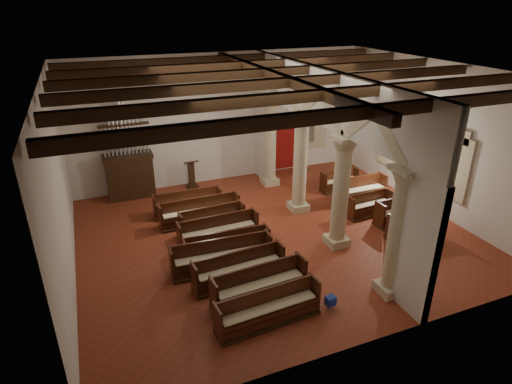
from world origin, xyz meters
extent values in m
plane|color=maroon|center=(0.00, 0.00, 0.00)|extent=(14.00, 14.00, 0.00)
plane|color=black|center=(0.00, 0.00, 6.00)|extent=(14.00, 14.00, 0.00)
cube|color=silver|center=(0.00, 6.00, 3.00)|extent=(14.00, 0.02, 6.00)
cube|color=silver|center=(0.00, -6.00, 3.00)|extent=(14.00, 0.02, 6.00)
cube|color=silver|center=(-7.00, 0.00, 3.00)|extent=(0.02, 12.00, 6.00)
cube|color=silver|center=(7.00, 0.00, 3.00)|extent=(0.02, 12.00, 6.00)
cube|color=beige|center=(1.80, -4.50, 0.15)|extent=(0.75, 0.75, 0.30)
cylinder|color=beige|center=(1.80, -4.50, 1.95)|extent=(0.56, 0.56, 3.30)
cube|color=beige|center=(1.80, -1.50, 0.15)|extent=(0.75, 0.75, 0.30)
cylinder|color=beige|center=(1.80, -1.50, 1.95)|extent=(0.56, 0.56, 3.30)
cube|color=beige|center=(1.80, 1.50, 0.15)|extent=(0.75, 0.75, 0.30)
cylinder|color=beige|center=(1.80, 1.50, 1.95)|extent=(0.56, 0.56, 3.30)
cube|color=beige|center=(1.80, 4.50, 0.15)|extent=(0.75, 0.75, 0.30)
cylinder|color=beige|center=(1.80, 4.50, 1.95)|extent=(0.56, 0.56, 3.30)
cube|color=silver|center=(1.80, 0.00, 5.04)|extent=(0.25, 11.90, 1.93)
cube|color=#377B61|center=(6.98, -1.50, 2.20)|extent=(0.03, 1.00, 2.20)
cube|color=#377B61|center=(6.98, 2.50, 2.20)|extent=(0.03, 1.00, 2.20)
cube|color=#377B61|center=(5.00, 5.98, 2.20)|extent=(1.00, 0.03, 2.20)
cube|color=#311E0F|center=(-4.50, 5.50, 0.90)|extent=(2.00, 0.80, 1.80)
cube|color=#311E0F|center=(-4.50, 5.50, 1.90)|extent=(2.10, 0.85, 0.20)
cube|color=#322110|center=(-1.75, 5.50, 0.06)|extent=(0.53, 0.53, 0.11)
cube|color=#322110|center=(-1.75, 5.50, 0.62)|extent=(0.26, 0.26, 1.24)
cube|color=#322110|center=(-1.75, 5.41, 1.29)|extent=(0.58, 0.47, 0.22)
cube|color=maroon|center=(3.50, 5.92, 1.15)|extent=(1.60, 0.06, 2.10)
cylinder|color=gold|center=(3.50, 5.90, 2.25)|extent=(1.80, 0.04, 0.04)
cone|color=#311E0F|center=(4.31, 5.48, 0.07)|extent=(0.40, 0.40, 0.13)
cylinder|color=gold|center=(4.31, 5.48, 1.34)|extent=(0.04, 0.04, 2.67)
cylinder|color=gold|center=(4.31, 5.48, 2.56)|extent=(0.33, 0.73, 0.03)
cube|color=navy|center=(4.31, 5.46, 2.01)|extent=(0.57, 0.25, 0.95)
cube|color=navy|center=(-0.23, -4.45, 0.24)|extent=(0.30, 0.25, 0.28)
cube|color=navy|center=(-0.55, -3.09, 0.27)|extent=(0.35, 0.29, 0.34)
cube|color=#163F97|center=(-1.24, -0.37, 0.26)|extent=(0.38, 0.34, 0.33)
cylinder|color=white|center=(-2.70, -3.87, 0.16)|extent=(0.93, 0.29, 0.09)
cylinder|color=silver|center=(-2.34, -3.61, 0.16)|extent=(1.04, 0.48, 0.11)
cube|color=#311E0F|center=(-2.13, -4.35, 0.05)|extent=(3.03, 0.88, 0.10)
cube|color=#3A1E0C|center=(-2.13, -4.40, 0.32)|extent=(2.86, 0.58, 0.44)
cube|color=#3A1E0C|center=(-2.13, -4.18, 0.56)|extent=(2.84, 0.26, 0.92)
cube|color=#3A1E0C|center=(-3.59, -4.33, 0.56)|extent=(0.11, 0.59, 0.92)
cube|color=#3A1E0C|center=(-0.67, -4.33, 0.56)|extent=(0.11, 0.59, 0.92)
cube|color=beige|center=(-2.13, -4.40, 0.56)|extent=(2.74, 0.53, 0.05)
cube|color=#311E0F|center=(-1.98, -3.37, 0.05)|extent=(2.92, 0.94, 0.11)
cube|color=#3B110C|center=(-1.98, -3.43, 0.34)|extent=(2.75, 0.61, 0.48)
cube|color=#3B110C|center=(-1.98, -3.18, 0.61)|extent=(2.73, 0.26, 1.01)
cube|color=#3B110C|center=(-3.39, -3.35, 0.61)|extent=(0.12, 0.64, 1.01)
cube|color=#3B110C|center=(-0.58, -3.35, 0.61)|extent=(0.12, 0.64, 1.01)
cube|color=beige|center=(-1.98, -3.43, 0.61)|extent=(2.64, 0.56, 0.05)
cube|color=#311E0F|center=(-2.23, -2.31, 0.05)|extent=(2.98, 0.86, 0.10)
cube|color=#38110C|center=(-2.23, -2.36, 0.32)|extent=(2.81, 0.56, 0.44)
cube|color=#38110C|center=(-2.23, -2.13, 0.56)|extent=(2.79, 0.24, 0.93)
cube|color=#38110C|center=(-3.66, -2.29, 0.56)|extent=(0.10, 0.59, 0.93)
cube|color=#38110C|center=(-0.79, -2.29, 0.56)|extent=(0.10, 0.59, 0.93)
cube|color=beige|center=(-2.23, -2.36, 0.56)|extent=(2.70, 0.52, 0.05)
cube|color=#311E0F|center=(-2.53, -1.47, 0.05)|extent=(3.33, 0.92, 0.10)
cube|color=#39120C|center=(-2.53, -1.52, 0.33)|extent=(3.16, 0.60, 0.46)
cube|color=#39120C|center=(-2.53, -1.28, 0.59)|extent=(3.14, 0.27, 0.97)
cube|color=#39120C|center=(-4.14, -1.45, 0.59)|extent=(0.11, 0.62, 0.97)
cube|color=#39120C|center=(-0.92, -1.45, 0.59)|extent=(0.11, 0.62, 0.97)
cube|color=beige|center=(-2.53, -1.52, 0.59)|extent=(3.03, 0.56, 0.05)
cube|color=#311E0F|center=(-2.14, -0.89, 0.05)|extent=(2.98, 0.77, 0.09)
cube|color=#3B190C|center=(-2.14, -0.94, 0.30)|extent=(2.82, 0.49, 0.42)
cube|color=#3B190C|center=(-2.14, -0.72, 0.53)|extent=(2.81, 0.18, 0.88)
cube|color=#3B190C|center=(-3.59, -0.87, 0.53)|extent=(0.09, 0.56, 0.88)
cube|color=#3B190C|center=(-0.70, -0.87, 0.53)|extent=(0.09, 0.56, 0.88)
cube|color=beige|center=(-2.14, -0.94, 0.53)|extent=(2.71, 0.44, 0.05)
cube|color=#311E0F|center=(-2.10, 0.23, 0.05)|extent=(2.95, 0.74, 0.10)
cube|color=#41230E|center=(-2.10, 0.18, 0.32)|extent=(2.79, 0.45, 0.44)
cube|color=#41230E|center=(-2.10, 0.40, 0.56)|extent=(2.79, 0.12, 0.93)
cube|color=#41230E|center=(-3.53, 0.25, 0.56)|extent=(0.08, 0.59, 0.93)
cube|color=#41230E|center=(-0.66, 0.25, 0.56)|extent=(0.08, 0.59, 0.93)
cube|color=beige|center=(-2.10, 0.18, 0.56)|extent=(2.68, 0.41, 0.05)
cube|color=#311E0F|center=(-2.07, 1.09, 0.05)|extent=(2.54, 0.80, 0.09)
cube|color=#42120E|center=(-2.07, 1.04, 0.30)|extent=(2.37, 0.51, 0.42)
cube|color=#42120E|center=(-2.07, 1.26, 0.54)|extent=(2.36, 0.20, 0.89)
cube|color=#42120E|center=(-3.29, 1.11, 0.54)|extent=(0.10, 0.56, 0.89)
cube|color=#42120E|center=(-0.85, 1.11, 0.54)|extent=(0.10, 0.56, 0.89)
cube|color=beige|center=(-2.07, 1.04, 0.54)|extent=(2.28, 0.47, 0.05)
cube|color=#311E0F|center=(-2.32, 1.95, 0.05)|extent=(3.18, 0.70, 0.10)
cube|color=#3B140C|center=(-2.32, 1.90, 0.32)|extent=(3.03, 0.41, 0.44)
cube|color=#3B140C|center=(-2.32, 2.12, 0.56)|extent=(3.03, 0.09, 0.93)
cube|color=#3B140C|center=(-3.87, 1.97, 0.56)|extent=(0.07, 0.59, 0.93)
cube|color=#3B140C|center=(-0.76, 1.97, 0.56)|extent=(0.07, 0.59, 0.93)
cube|color=beige|center=(-2.32, 1.90, 0.56)|extent=(2.91, 0.37, 0.05)
cube|color=#311E0F|center=(-2.57, 2.90, 0.05)|extent=(2.78, 0.72, 0.09)
cube|color=#3F130D|center=(-2.57, 2.85, 0.31)|extent=(2.62, 0.44, 0.42)
cube|color=#3F130D|center=(-2.57, 3.07, 0.54)|extent=(2.61, 0.13, 0.89)
cube|color=#3F130D|center=(-3.92, 2.92, 0.54)|extent=(0.08, 0.57, 0.89)
cube|color=#3F130D|center=(-1.23, 2.92, 0.54)|extent=(0.08, 0.57, 0.89)
cube|color=beige|center=(-2.57, 2.85, 0.54)|extent=(2.52, 0.40, 0.05)
cube|color=#311E0F|center=(4.71, -2.14, 0.05)|extent=(2.10, 0.72, 0.10)
cube|color=#3C100C|center=(4.71, -2.19, 0.32)|extent=(1.95, 0.42, 0.45)
cube|color=#3C100C|center=(4.71, -1.96, 0.57)|extent=(1.94, 0.09, 0.94)
cube|color=#3C100C|center=(3.70, -2.12, 0.57)|extent=(0.08, 0.60, 0.94)
cube|color=#3C100C|center=(5.72, -2.12, 0.57)|extent=(0.08, 0.60, 0.94)
cube|color=beige|center=(4.71, -2.19, 0.57)|extent=(1.87, 0.38, 0.05)
cube|color=#311E0F|center=(4.79, -0.99, 0.05)|extent=(1.76, 0.80, 0.10)
cube|color=#451E0E|center=(4.79, -1.04, 0.32)|extent=(1.59, 0.50, 0.44)
cube|color=#451E0E|center=(4.79, -0.81, 0.56)|extent=(1.56, 0.17, 0.93)
cube|color=#451E0E|center=(3.97, -0.97, 0.56)|extent=(0.11, 0.59, 0.93)
cube|color=#451E0E|center=(5.61, -0.97, 0.56)|extent=(0.11, 0.59, 0.93)
cube|color=beige|center=(4.79, -1.04, 0.56)|extent=(1.52, 0.45, 0.05)
cube|color=#311E0F|center=(4.26, -0.01, 0.05)|extent=(2.02, 0.77, 0.09)
cube|color=#38170C|center=(4.26, -0.05, 0.30)|extent=(1.85, 0.48, 0.41)
cube|color=#38170C|center=(4.26, 0.16, 0.53)|extent=(1.83, 0.18, 0.88)
cube|color=#38170C|center=(3.31, 0.01, 0.53)|extent=(0.10, 0.56, 0.88)
cube|color=#38170C|center=(5.22, 0.01, 0.53)|extent=(0.10, 0.56, 0.88)
cube|color=beige|center=(4.26, -0.05, 0.53)|extent=(1.78, 0.44, 0.05)
cube|color=#311E0F|center=(4.69, 1.19, 0.05)|extent=(2.26, 0.78, 0.11)
cube|color=#38190C|center=(4.69, 1.14, 0.35)|extent=(2.10, 0.45, 0.49)
cube|color=#38190C|center=(4.69, 1.39, 0.62)|extent=(2.10, 0.09, 1.03)
cube|color=#38190C|center=(3.59, 1.21, 0.62)|extent=(0.08, 0.65, 1.03)
cube|color=#38190C|center=(5.78, 1.21, 0.62)|extent=(0.08, 0.65, 1.03)
cube|color=beige|center=(4.69, 1.14, 0.62)|extent=(2.02, 0.41, 0.05)
cube|color=#311E0F|center=(4.49, 2.59, 0.05)|extent=(1.82, 0.69, 0.09)
cube|color=#3A150C|center=(4.49, 2.54, 0.30)|extent=(1.66, 0.41, 0.41)
cube|color=#3A150C|center=(4.49, 2.75, 0.53)|extent=(1.66, 0.10, 0.87)
cube|color=#3A150C|center=(3.62, 2.60, 0.53)|extent=(0.08, 0.55, 0.87)
cube|color=#3A150C|center=(5.36, 2.60, 0.53)|extent=(0.08, 0.55, 0.87)
cube|color=beige|center=(4.49, 2.54, 0.53)|extent=(1.60, 0.37, 0.05)
camera|label=1|loc=(-5.91, -12.77, 8.11)|focal=30.00mm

